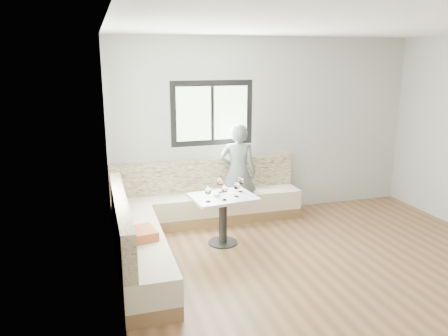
{
  "coord_description": "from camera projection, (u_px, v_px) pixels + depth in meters",
  "views": [
    {
      "loc": [
        -2.65,
        -3.97,
        2.46
      ],
      "look_at": [
        -1.02,
        1.46,
        1.04
      ],
      "focal_mm": 35.0,
      "sensor_mm": 36.0,
      "label": 1
    }
  ],
  "objects": [
    {
      "name": "room",
      "position": [
        343.0,
        158.0,
        4.74
      ],
      "size": [
        5.01,
        5.01,
        2.81
      ],
      "color": "brown",
      "rests_on": "ground"
    },
    {
      "name": "wine_glass_a",
      "position": [
        208.0,
        191.0,
        5.56
      ],
      "size": [
        0.09,
        0.09,
        0.21
      ],
      "color": "white",
      "rests_on": "table"
    },
    {
      "name": "banquette",
      "position": [
        181.0,
        218.0,
        6.02
      ],
      "size": [
        2.9,
        2.8,
        0.95
      ],
      "color": "brown",
      "rests_on": "ground"
    },
    {
      "name": "wine_glass_b",
      "position": [
        225.0,
        189.0,
        5.62
      ],
      "size": [
        0.09,
        0.09,
        0.21
      ],
      "color": "white",
      "rests_on": "table"
    },
    {
      "name": "person",
      "position": [
        238.0,
        173.0,
        6.69
      ],
      "size": [
        0.65,
        0.54,
        1.53
      ],
      "primitive_type": "imported",
      "rotation": [
        0.0,
        0.0,
        2.78
      ],
      "color": "slate",
      "rests_on": "ground"
    },
    {
      "name": "wine_glass_e",
      "position": [
        240.0,
        182.0,
        5.98
      ],
      "size": [
        0.09,
        0.09,
        0.21
      ],
      "color": "white",
      "rests_on": "table"
    },
    {
      "name": "olive_ramekin",
      "position": [
        217.0,
        195.0,
        5.82
      ],
      "size": [
        0.09,
        0.09,
        0.04
      ],
      "color": "white",
      "rests_on": "table"
    },
    {
      "name": "wine_glass_d",
      "position": [
        220.0,
        182.0,
        5.94
      ],
      "size": [
        0.09,
        0.09,
        0.21
      ],
      "color": "white",
      "rests_on": "table"
    },
    {
      "name": "wine_glass_c",
      "position": [
        237.0,
        186.0,
        5.77
      ],
      "size": [
        0.09,
        0.09,
        0.21
      ],
      "color": "white",
      "rests_on": "table"
    },
    {
      "name": "table",
      "position": [
        223.0,
        208.0,
        5.88
      ],
      "size": [
        0.9,
        0.74,
        0.68
      ],
      "rotation": [
        0.0,
        0.0,
        0.12
      ],
      "color": "black",
      "rests_on": "ground"
    }
  ]
}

